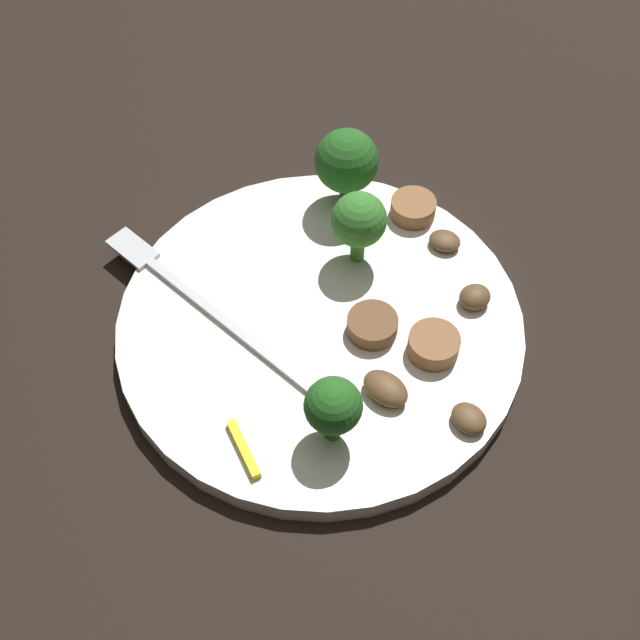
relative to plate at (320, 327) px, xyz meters
The scene contains 14 objects.
ground_plane 0.01m from the plate, ahead, with size 1.40×1.40×0.00m, color black.
plate is the anchor object (origin of this frame).
fork 0.08m from the plate, 53.28° to the left, with size 0.17×0.08×0.00m.
broccoli_floret_0 0.09m from the plate, 160.82° to the left, with size 0.03×0.03×0.05m.
broccoli_floret_1 0.07m from the plate, 49.65° to the right, with size 0.04×0.04×0.05m.
broccoli_floret_2 0.11m from the plate, 33.96° to the right, with size 0.04×0.04×0.06m.
sausage_slice_0 0.07m from the plate, 132.95° to the right, with size 0.03×0.03×0.01m, color brown.
sausage_slice_1 0.11m from the plate, 59.64° to the right, with size 0.03×0.03×0.01m, color brown.
sausage_slice_2 0.04m from the plate, 128.36° to the right, with size 0.03×0.03×0.01m, color brown.
mushroom_0 0.11m from the plate, 154.87° to the right, with size 0.02×0.02×0.01m, color brown.
mushroom_1 0.07m from the plate, 168.84° to the right, with size 0.03×0.02×0.01m, color brown.
mushroom_2 0.10m from the plate, 77.71° to the right, with size 0.02×0.02×0.01m, color brown.
mushroom_3 0.10m from the plate, 106.38° to the right, with size 0.02×0.02×0.01m, color brown.
pepper_strip_0 0.10m from the plate, 130.48° to the left, with size 0.04×0.01×0.00m, color yellow.
Camera 1 is at (-0.28, 0.13, 0.44)m, focal length 47.31 mm.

